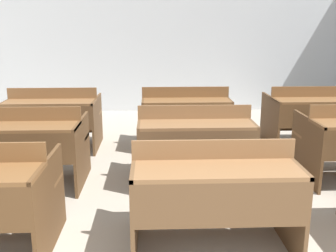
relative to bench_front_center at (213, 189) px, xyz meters
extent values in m
cube|color=silver|center=(-0.11, 4.92, 0.93)|extent=(6.98, 0.06, 2.76)
cube|color=#53361D|center=(-1.18, 0.03, -0.11)|extent=(0.03, 0.82, 0.68)
cube|color=brown|center=(-0.56, 0.04, -0.11)|extent=(0.03, 0.82, 0.68)
cube|color=brown|center=(0.56, 0.04, -0.11)|extent=(0.03, 0.82, 0.68)
cube|color=brown|center=(0.00, -0.17, 0.21)|extent=(1.15, 0.39, 0.03)
cube|color=brown|center=(0.00, -0.36, 0.04)|extent=(1.10, 0.02, 0.31)
cube|color=brown|center=(0.00, 0.01, 0.30)|extent=(1.15, 0.02, 0.14)
cube|color=brown|center=(0.00, 0.30, -0.02)|extent=(1.15, 0.30, 0.03)
cube|color=brown|center=(0.00, 0.30, -0.30)|extent=(1.10, 0.04, 0.04)
cube|color=brown|center=(-1.16, 1.28, -0.11)|extent=(0.03, 0.82, 0.68)
cube|color=brown|center=(-1.72, 1.06, 0.21)|extent=(1.15, 0.39, 0.03)
cube|color=brown|center=(-1.72, 0.88, 0.04)|extent=(1.10, 0.02, 0.31)
cube|color=brown|center=(-1.72, 1.24, 0.30)|extent=(1.15, 0.02, 0.14)
cube|color=brown|center=(-1.72, 1.54, -0.02)|extent=(1.15, 0.30, 0.03)
cube|color=brown|center=(-1.72, 1.54, -0.30)|extent=(1.10, 0.04, 0.04)
cube|color=brown|center=(-0.56, 1.30, -0.11)|extent=(0.03, 0.82, 0.68)
cube|color=brown|center=(0.56, 1.30, -0.11)|extent=(0.03, 0.82, 0.68)
cube|color=brown|center=(0.00, 1.08, 0.21)|extent=(1.15, 0.39, 0.03)
cube|color=brown|center=(0.00, 0.90, 0.04)|extent=(1.10, 0.02, 0.31)
cube|color=brown|center=(0.00, 1.27, 0.30)|extent=(1.15, 0.02, 0.14)
cube|color=brown|center=(0.00, 1.56, -0.02)|extent=(1.15, 0.30, 0.03)
cube|color=brown|center=(0.00, 1.56, -0.30)|extent=(1.10, 0.04, 0.04)
cube|color=brown|center=(1.19, 1.27, -0.11)|extent=(0.03, 0.82, 0.68)
cube|color=brown|center=(-2.29, 2.54, -0.11)|extent=(0.03, 0.82, 0.68)
cube|color=brown|center=(-1.17, 2.54, -0.11)|extent=(0.03, 0.82, 0.68)
cube|color=brown|center=(-1.73, 2.32, 0.21)|extent=(1.15, 0.39, 0.03)
cube|color=brown|center=(-1.73, 2.14, 0.04)|extent=(1.10, 0.02, 0.31)
cube|color=brown|center=(-1.73, 2.51, 0.30)|extent=(1.15, 0.02, 0.14)
cube|color=brown|center=(-1.73, 2.80, -0.02)|extent=(1.15, 0.30, 0.03)
cube|color=brown|center=(-1.73, 2.80, -0.30)|extent=(1.10, 0.04, 0.04)
cube|color=#54381F|center=(-0.55, 2.56, -0.11)|extent=(0.03, 0.82, 0.68)
cube|color=#54381F|center=(0.58, 2.56, -0.11)|extent=(0.03, 0.82, 0.68)
cube|color=brown|center=(0.01, 2.34, 0.21)|extent=(1.15, 0.39, 0.03)
cube|color=#54381F|center=(0.01, 2.16, 0.04)|extent=(1.10, 0.02, 0.31)
cube|color=brown|center=(0.01, 2.53, 0.30)|extent=(1.15, 0.02, 0.14)
cube|color=brown|center=(0.01, 2.82, -0.02)|extent=(1.15, 0.30, 0.03)
cube|color=#54381F|center=(0.01, 2.82, -0.30)|extent=(1.10, 0.04, 0.04)
cube|color=brown|center=(1.17, 2.53, -0.11)|extent=(0.03, 0.82, 0.68)
cube|color=brown|center=(1.73, 2.31, 0.21)|extent=(1.15, 0.39, 0.03)
cube|color=brown|center=(1.73, 2.13, 0.04)|extent=(1.10, 0.02, 0.31)
cube|color=brown|center=(1.73, 2.49, 0.30)|extent=(1.15, 0.02, 0.14)
cube|color=brown|center=(1.73, 2.79, -0.02)|extent=(1.15, 0.30, 0.03)
cube|color=brown|center=(1.73, 2.79, -0.30)|extent=(1.10, 0.04, 0.04)
camera|label=1|loc=(-0.43, -2.62, 1.13)|focal=42.00mm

